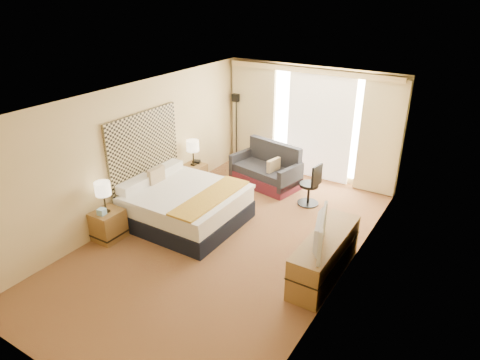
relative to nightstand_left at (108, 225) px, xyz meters
The scene contains 21 objects.
floor 2.16m from the nightstand_left, 29.31° to the left, with size 4.20×7.00×0.02m, color #5C241A.
ceiling 3.16m from the nightstand_left, 29.31° to the left, with size 4.20×7.00×0.02m, color white.
wall_back 5.02m from the nightstand_left, 67.66° to the left, with size 4.20×0.02×2.60m, color beige.
wall_front 3.25m from the nightstand_left, 52.65° to the right, with size 4.20×0.02×2.60m, color beige.
wall_left 1.49m from the nightstand_left, 102.36° to the left, with size 0.02×7.00×2.60m, color beige.
wall_right 4.23m from the nightstand_left, 14.81° to the left, with size 0.02×7.00×2.60m, color beige.
headboard 1.62m from the nightstand_left, 98.64° to the left, with size 0.06×1.85×1.50m, color black.
nightstand_left is the anchor object (origin of this frame).
nightstand_right 2.50m from the nightstand_left, 90.00° to the left, with size 0.45×0.52×0.55m, color olive.
media_dresser 3.85m from the nightstand_left, 15.84° to the left, with size 0.50×1.80×0.70m, color olive.
window 5.10m from the nightstand_left, 64.87° to the left, with size 2.30×0.02×2.30m, color white.
curtains 4.95m from the nightstand_left, 67.18° to the left, with size 4.12×0.19×2.56m.
bed 1.45m from the nightstand_left, 56.04° to the left, with size 2.02×1.85×0.98m.
loveseat 3.78m from the nightstand_left, 69.76° to the left, with size 1.67×1.11×0.96m.
floor_lamp 4.46m from the nightstand_left, 90.40° to the left, with size 0.23×0.23×1.78m.
desk_chair 4.06m from the nightstand_left, 50.79° to the left, with size 0.45×0.45×0.92m.
lamp_left 0.72m from the nightstand_left, 56.27° to the right, with size 0.27×0.27×0.58m.
lamp_right 2.62m from the nightstand_left, 89.87° to the left, with size 0.27×0.27×0.58m.
tissue_box 0.35m from the nightstand_left, 80.46° to the right, with size 0.13×0.13×0.11m, color #94C5E5.
telephone 2.67m from the nightstand_left, 90.32° to the left, with size 0.17×0.13×0.06m, color black.
television 3.78m from the nightstand_left, 10.55° to the left, with size 0.95×0.12×0.55m, color black.
Camera 1 is at (3.65, -5.44, 4.22)m, focal length 32.00 mm.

